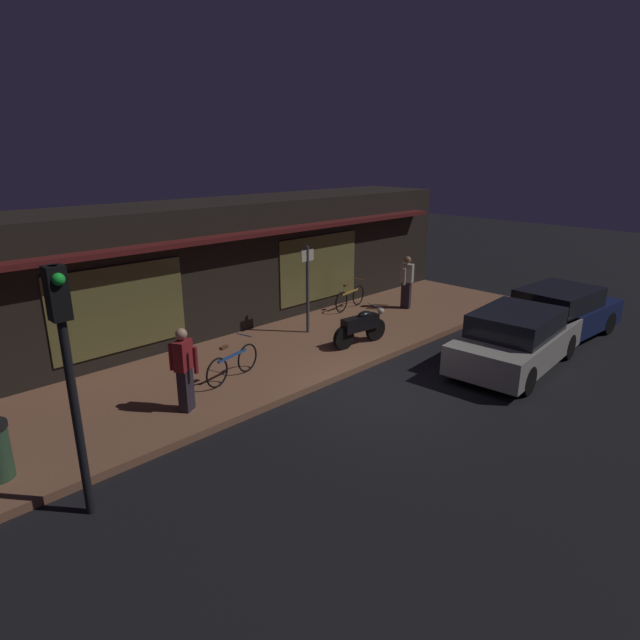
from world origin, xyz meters
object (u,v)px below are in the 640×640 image
object	(u,v)px
bicycle_extra	(350,298)
person_bystander	(407,281)
motorcycle	(361,326)
traffic_light_pole	(66,351)
person_photographer	(184,368)
sign_post	(308,284)
parked_car_far	(558,313)
parked_car_near	(516,339)
bicycle_parked	(233,364)

from	to	relation	value
bicycle_extra	person_bystander	size ratio (longest dim) A/B	0.98
motorcycle	traffic_light_pole	size ratio (longest dim) A/B	0.47
person_photographer	sign_post	world-z (taller)	sign_post
person_photographer	parked_car_far	bearing A→B (deg)	-17.72
motorcycle	bicycle_extra	distance (m)	3.27
motorcycle	parked_car_far	bearing A→B (deg)	-34.77
motorcycle	sign_post	xyz separation A→B (m)	(-0.32, 1.67, 0.86)
bicycle_extra	parked_car_far	xyz separation A→B (m)	(2.36, -5.58, 0.20)
person_photographer	parked_car_near	size ratio (longest dim) A/B	0.40
person_bystander	parked_car_far	bearing A→B (deg)	-76.82
person_bystander	parked_car_far	xyz separation A→B (m)	(1.03, -4.39, -0.32)
parked_car_far	parked_car_near	bearing A→B (deg)	-176.74
bicycle_parked	person_photographer	size ratio (longest dim) A/B	0.97
person_bystander	bicycle_parked	bearing A→B (deg)	-174.49
bicycle_parked	parked_car_near	distance (m)	6.64
bicycle_parked	bicycle_extra	size ratio (longest dim) A/B	0.99
parked_car_near	parked_car_far	distance (m)	2.85
bicycle_parked	person_bystander	distance (m)	7.28
traffic_light_pole	parked_car_near	xyz separation A→B (m)	(9.43, -1.74, -1.77)
parked_car_far	sign_post	bearing A→B (deg)	135.26
motorcycle	person_bystander	distance (m)	3.77
person_photographer	bicycle_extra	bearing A→B (deg)	18.45
bicycle_extra	parked_car_far	distance (m)	6.06
parked_car_far	motorcycle	bearing A→B (deg)	145.23
bicycle_parked	person_photographer	distance (m)	1.69
person_photographer	sign_post	xyz separation A→B (m)	(4.86, 1.73, 0.48)
traffic_light_pole	person_photographer	bearing A→B (deg)	31.46
motorcycle	sign_post	bearing A→B (deg)	100.70
sign_post	traffic_light_pole	distance (m)	8.13
person_bystander	parked_car_far	world-z (taller)	person_bystander
bicycle_parked	parked_car_near	size ratio (longest dim) A/B	0.38
person_bystander	parked_car_far	size ratio (longest dim) A/B	0.40
person_photographer	traffic_light_pole	world-z (taller)	traffic_light_pole
sign_post	parked_car_far	world-z (taller)	sign_post
motorcycle	sign_post	distance (m)	1.91
bicycle_parked	parked_car_far	distance (m)	9.04
bicycle_parked	sign_post	bearing A→B (deg)	19.05
person_bystander	parked_car_near	size ratio (longest dim) A/B	0.40
motorcycle	sign_post	world-z (taller)	sign_post
traffic_light_pole	parked_car_far	world-z (taller)	traffic_light_pole
person_bystander	sign_post	bearing A→B (deg)	173.18
bicycle_parked	parked_car_far	bearing A→B (deg)	-24.09
person_bystander	sign_post	xyz separation A→B (m)	(-3.87, 0.46, 0.48)
parked_car_near	bicycle_parked	bearing A→B (deg)	144.54
person_photographer	person_bystander	bearing A→B (deg)	8.30
bicycle_parked	parked_car_near	bearing A→B (deg)	-35.46
bicycle_parked	person_bystander	bearing A→B (deg)	5.51
motorcycle	traffic_light_pole	distance (m)	8.07
sign_post	person_photographer	bearing A→B (deg)	-160.34
person_bystander	traffic_light_pole	xyz separation A→B (m)	(-11.24, -2.81, 1.45)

